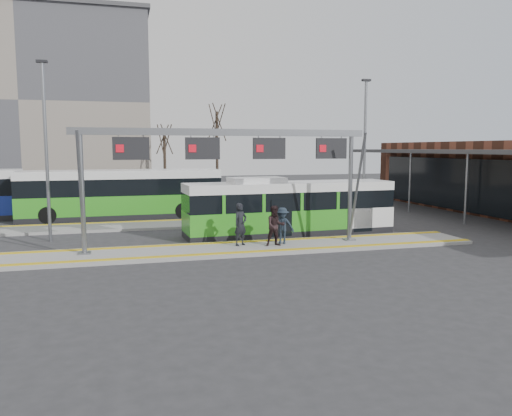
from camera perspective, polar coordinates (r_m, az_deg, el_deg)
The scene contains 16 objects.
ground at distance 22.23m, azimuth -2.02°, elevation -4.86°, with size 120.00×120.00×0.00m, color #2D2D30.
platform_main at distance 22.22m, azimuth -2.02°, elevation -4.67°, with size 22.00×3.00×0.15m, color gray.
platform_second at distance 29.56m, azimuth -13.15°, elevation -1.96°, with size 20.00×3.00×0.15m, color gray.
tactile_main at distance 22.20m, azimuth -2.02°, elevation -4.45°, with size 22.00×2.65×0.02m.
tactile_second at distance 30.69m, azimuth -13.23°, elevation -1.49°, with size 20.00×0.35×0.02m.
gantry at distance 21.95m, azimuth -3.11°, elevation 6.29°, with size 13.00×1.68×5.20m.
apartment_block at distance 58.13m, azimuth -24.48°, elevation 10.87°, with size 24.50×12.50×18.40m.
hero_bus at distance 26.15m, azimuth 3.83°, elevation -0.02°, with size 11.15×2.96×3.04m.
bg_bus_green at distance 33.23m, azimuth -15.07°, elevation 1.48°, with size 12.54×2.88×3.12m.
passenger_a at distance 22.42m, azimuth -1.79°, elevation -1.88°, with size 0.70×0.46×1.92m, color black.
passenger_b at distance 22.34m, azimuth 2.24°, elevation -2.05°, with size 0.88×0.69×1.81m, color black.
passenger_c at distance 22.86m, azimuth 3.03°, elevation -2.03°, with size 1.08×0.62×1.67m, color #1D2834.
tree_left at distance 49.20m, azimuth -10.44°, elevation 7.69°, with size 1.40×1.40×7.04m.
tree_mid at distance 51.78m, azimuth -4.50°, elevation 9.67°, with size 1.40×1.40×9.35m.
lamp_west at distance 25.94m, azimuth -22.87°, elevation 6.39°, with size 0.50×0.25×8.60m.
lamp_east at distance 29.96m, azimuth 12.30°, elevation 6.61°, with size 0.50×0.25×8.45m.
Camera 1 is at (-4.90, -21.21, 4.50)m, focal length 35.00 mm.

